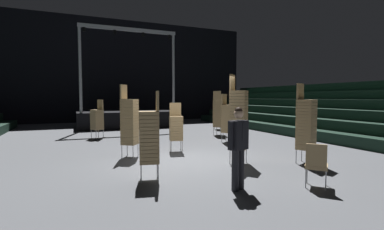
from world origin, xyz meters
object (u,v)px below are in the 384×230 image
Objects in this scene: chair_stack_mid_left at (228,118)px; chair_stack_rear_centre at (219,113)px; stage_riser at (127,117)px; chair_stack_front_left at (219,112)px; loose_chair_near_man at (316,163)px; chair_stack_front_right at (129,121)px; chair_stack_rear_left at (306,124)px; chair_stack_mid_centre at (97,119)px; chair_stack_rear_right at (149,136)px; equipment_road_case at (232,126)px; man_with_tie at (238,143)px; chair_stack_aisle_left at (176,127)px; chair_stack_mid_right at (238,119)px.

chair_stack_mid_left is 0.92× the size of chair_stack_rear_centre.
stage_riser is 2.70× the size of chair_stack_rear_centre.
chair_stack_rear_centre reaches higher than chair_stack_front_left.
chair_stack_mid_left reaches higher than loose_chair_near_man.
chair_stack_front_right is 6.22m from chair_stack_rear_centre.
stage_riser is 2.60× the size of chair_stack_rear_left.
loose_chair_near_man is at bearing 69.13° from chair_stack_front_right.
chair_stack_rear_right is (0.59, -7.44, 0.13)m from chair_stack_mid_centre.
equipment_road_case is at bearing -29.45° from chair_stack_rear_right.
chair_stack_front_left is 4.87m from chair_stack_mid_left.
chair_stack_mid_left is 4.27m from chair_stack_rear_left.
chair_stack_rear_right is (-1.50, 1.39, 0.06)m from man_with_tie.
loose_chair_near_man is at bearing 140.65° from man_with_tie.
chair_stack_front_left is 8.66m from chair_stack_front_right.
chair_stack_rear_left reaches higher than chair_stack_rear_right.
chair_stack_rear_right is 1.20× the size of chair_stack_aisle_left.
chair_stack_rear_left reaches higher than chair_stack_mid_centre.
chair_stack_mid_left is at bearing -111.89° from chair_stack_rear_left.
man_with_tie is 0.95× the size of chair_stack_mid_centre.
loose_chair_near_man is (-1.37, -6.03, -0.49)m from chair_stack_mid_left.
chair_stack_mid_right is (1.27, 2.02, 0.32)m from man_with_tie.
chair_stack_aisle_left is at bearing 177.65° from chair_stack_mid_centre.
man_with_tie is at bearing 55.27° from chair_stack_front_right.
chair_stack_front_right is 5.57m from loose_chair_near_man.
chair_stack_front_left reaches higher than loose_chair_near_man.
man_with_tie is 2.04m from chair_stack_rear_right.
chair_stack_rear_left is at bearing 113.89° from chair_stack_mid_right.
chair_stack_front_left is 1.00× the size of chair_stack_mid_left.
chair_stack_aisle_left is at bearing -108.47° from chair_stack_mid_right.
chair_stack_front_right reaches higher than equipment_road_case.
stage_riser is 9.38m from chair_stack_front_right.
stage_riser is at bearing 140.14° from equipment_road_case.
chair_stack_rear_centre is 2.25m from equipment_road_case.
chair_stack_rear_left is 2.44× the size of loose_chair_near_man.
stage_riser reaches higher than chair_stack_front_right.
chair_stack_rear_centre reaches higher than equipment_road_case.
chair_stack_front_left is 2.28× the size of equipment_road_case.
chair_stack_rear_right reaches higher than man_with_tie.
equipment_road_case is at bearing -155.81° from chair_stack_mid_left.
man_with_tie is 0.83× the size of chair_stack_front_left.
chair_stack_mid_right reaches higher than chair_stack_front_left.
chair_stack_rear_right is 8.11m from chair_stack_rear_centre.
chair_stack_rear_left is at bearing -79.44° from chair_stack_rear_right.
chair_stack_rear_left is at bearing -43.33° from chair_stack_rear_centre.
chair_stack_rear_centre is 4.76m from chair_stack_aisle_left.
chair_stack_mid_centre is (-2.14, -4.51, 0.28)m from stage_riser.
chair_stack_rear_right is at bearing -97.38° from stage_riser.
chair_stack_rear_centre is at bearing 124.70° from loose_chair_near_man.
chair_stack_front_left is 2.64m from chair_stack_rear_centre.
chair_stack_rear_centre is 8.44m from loose_chair_near_man.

